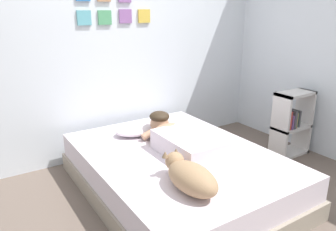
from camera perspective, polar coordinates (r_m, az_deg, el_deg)
ground_plane at (r=2.90m, az=4.97°, el=-16.23°), size 11.69×11.69×0.00m
back_wall at (r=3.76m, az=-9.28°, el=12.03°), size 3.85×0.12×2.50m
side_wall_right at (r=4.08m, az=26.20°, el=10.91°), size 0.10×6.00×2.50m
bed at (r=3.07m, az=1.60°, el=-9.86°), size 1.55×2.09×0.39m
pillow at (r=3.41m, az=-4.97°, el=-2.30°), size 0.52×0.32×0.11m
person_lying at (r=3.01m, az=2.07°, el=-4.03°), size 0.43×0.92×0.27m
dog at (r=2.37m, az=3.83°, el=-10.50°), size 0.26×0.57×0.21m
coffee_cup at (r=3.28m, az=0.54°, el=-3.39°), size 0.13×0.09×0.07m
cell_phone at (r=2.79m, az=5.70°, el=-8.22°), size 0.07×0.14×0.01m
bookshelf at (r=4.00m, az=20.66°, el=-1.25°), size 0.45×0.24×0.75m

